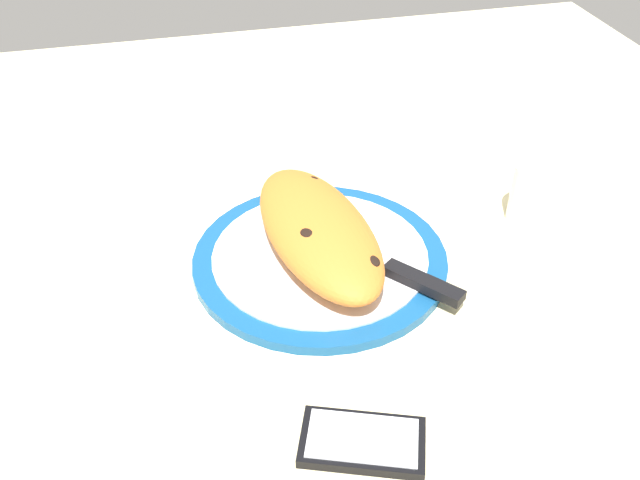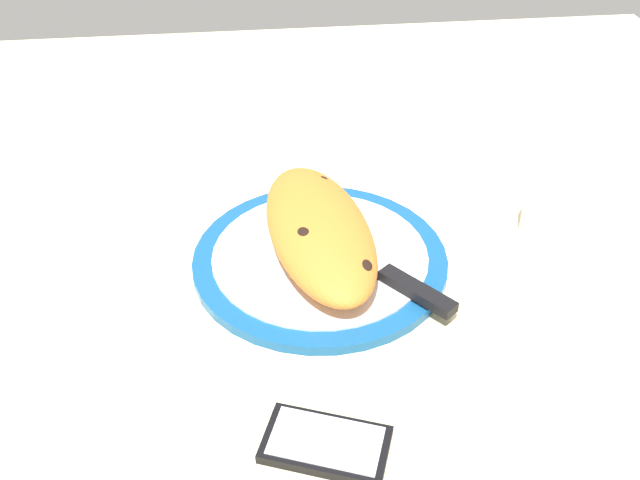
# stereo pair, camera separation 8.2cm
# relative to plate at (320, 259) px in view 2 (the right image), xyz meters

# --- Properties ---
(ground_plane) EXTENTS (1.50, 1.50, 0.03)m
(ground_plane) POSITION_rel_plate_xyz_m (0.00, 0.00, -0.02)
(ground_plane) COLOR beige
(plate) EXTENTS (0.30, 0.30, 0.02)m
(plate) POSITION_rel_plate_xyz_m (0.00, 0.00, 0.00)
(plate) COLOR navy
(plate) RESTS_ON ground_plane
(calzone) EXTENTS (0.28, 0.15, 0.06)m
(calzone) POSITION_rel_plate_xyz_m (-0.01, -0.00, 0.04)
(calzone) COLOR orange
(calzone) RESTS_ON plate
(fork) EXTENTS (0.16, 0.04, 0.00)m
(fork) POSITION_rel_plate_xyz_m (0.03, -0.07, 0.01)
(fork) COLOR silver
(fork) RESTS_ON plate
(knife) EXTENTS (0.18, 0.16, 0.01)m
(knife) POSITION_rel_plate_xyz_m (0.06, 0.08, 0.01)
(knife) COLOR silver
(knife) RESTS_ON plate
(smartphone) EXTENTS (0.10, 0.13, 0.01)m
(smartphone) POSITION_rel_plate_xyz_m (0.26, -0.02, -0.00)
(smartphone) COLOR black
(smartphone) RESTS_ON ground_plane
(water_glass) EXTENTS (0.07, 0.07, 0.08)m
(water_glass) POSITION_rel_plate_xyz_m (-0.02, 0.28, 0.03)
(water_glass) COLOR silver
(water_glass) RESTS_ON ground_plane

